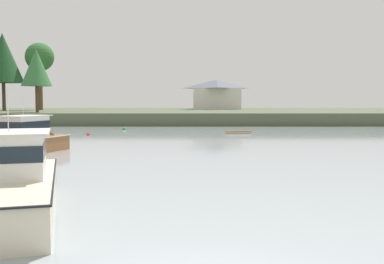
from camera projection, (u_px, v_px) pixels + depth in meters
far_shore_bank at (193, 115)px, 88.92m from camera, size 187.16×46.38×1.84m
cruiser_cream at (13, 192)px, 15.95m from camera, size 5.34×10.56×5.11m
cruiser_wood at (29, 144)px, 32.76m from camera, size 5.19×9.33×5.10m
dinghy_sand at (238, 133)px, 51.35m from camera, size 2.88×1.49×0.41m
mooring_buoy_red at (88, 135)px, 49.07m from camera, size 0.37×0.37×0.42m
mooring_buoy_green at (124, 129)px, 58.46m from camera, size 0.46×0.46×0.51m
shore_tree_inland_b at (37, 68)px, 71.54m from camera, size 4.70×4.70×9.84m
shore_tree_inland_a at (3, 58)px, 83.93m from camera, size 7.34×7.34×14.06m
shore_tree_center_left at (40, 58)px, 86.77m from camera, size 5.34×5.34×12.67m
cottage_eastern at (217, 94)px, 96.38m from camera, size 10.41×8.99×6.17m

